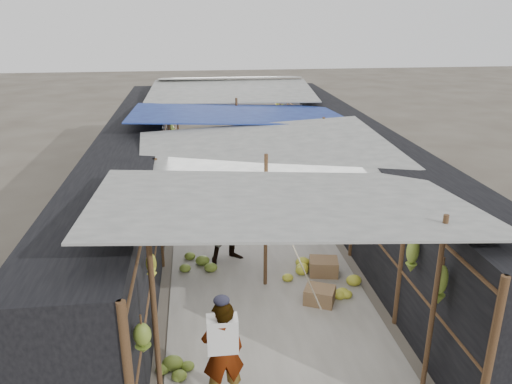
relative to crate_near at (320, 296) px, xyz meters
name	(u,v)px	position (x,y,z in m)	size (l,w,h in m)	color
aisle_slab	(246,215)	(-0.87, 4.26, -0.15)	(3.60, 16.00, 0.02)	#9E998E
stall_left	(136,177)	(-3.57, 4.26, 0.99)	(1.40, 15.00, 2.30)	black
stall_right	(351,169)	(1.83, 4.26, 0.99)	(1.40, 15.00, 2.30)	black
crate_near	(320,296)	(0.00, 0.00, 0.00)	(0.52, 0.41, 0.31)	#97734D
crate_mid	(324,267)	(0.33, 1.01, 0.01)	(0.56, 0.44, 0.33)	#97734D
crate_back	(196,188)	(-2.14, 6.15, -0.03)	(0.41, 0.33, 0.26)	#97734D
black_basin	(267,167)	(0.23, 8.06, -0.08)	(0.53, 0.53, 0.16)	black
vendor_elderly	(223,352)	(-1.85, -2.13, 0.61)	(0.56, 0.37, 1.53)	white
shopper_blue	(231,221)	(-1.44, 1.84, 0.75)	(0.88, 0.68, 1.80)	navy
vendor_seated	(285,184)	(0.35, 5.41, 0.24)	(0.51, 0.29, 0.78)	#4E4A44
market_canopy	(245,120)	(-0.85, 4.60, 2.25)	(5.62, 15.20, 2.77)	brown
hanging_bananas	(252,153)	(-0.73, 4.16, 1.52)	(3.96, 14.09, 0.87)	olive
floor_bananas	(249,226)	(-0.91, 3.20, 0.00)	(3.83, 10.32, 0.35)	olive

